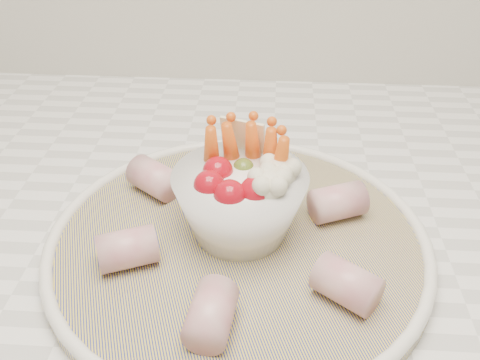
{
  "coord_description": "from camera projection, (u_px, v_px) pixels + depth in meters",
  "views": [
    {
      "loc": [
        -0.0,
        0.96,
        1.27
      ],
      "look_at": [
        -0.03,
        1.36,
        1.0
      ],
      "focal_mm": 40.0,
      "sensor_mm": 36.0,
      "label": 1
    }
  ],
  "objects": [
    {
      "name": "serving_platter",
      "position": [
        238.0,
        242.0,
        0.51
      ],
      "size": [
        0.46,
        0.46,
        0.02
      ],
      "color": "navy",
      "rests_on": "kitchen_counter"
    },
    {
      "name": "veggie_bowl",
      "position": [
        242.0,
        197.0,
        0.5
      ],
      "size": [
        0.13,
        0.13,
        0.11
      ],
      "color": "white",
      "rests_on": "serving_platter"
    },
    {
      "name": "cured_meat_rolls",
      "position": [
        238.0,
        224.0,
        0.5
      ],
      "size": [
        0.25,
        0.28,
        0.04
      ],
      "color": "#B65363",
      "rests_on": "serving_platter"
    }
  ]
}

